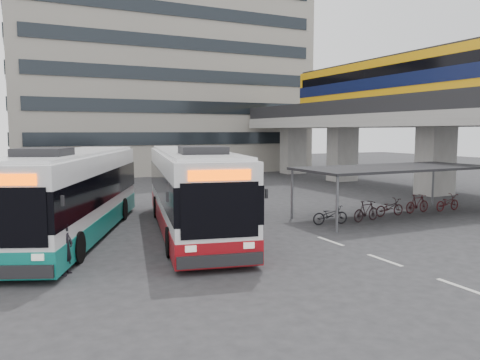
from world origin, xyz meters
name	(u,v)px	position (x,y,z in m)	size (l,w,h in m)	color
ground	(275,248)	(0.00, 0.00, 0.00)	(120.00, 120.00, 0.00)	#28282B
viaduct	(391,105)	(17.00, 12.34, 6.23)	(8.00, 32.00, 9.68)	gray
bike_shelter	(393,187)	(8.50, 3.00, 1.52)	(10.00, 4.00, 2.54)	#595B60
office_block	(159,55)	(6.00, 36.00, 12.50)	(30.00, 15.00, 25.00)	gray
road_markings	(385,260)	(2.50, -3.00, 0.01)	(0.15, 7.60, 0.01)	beige
bus_main	(192,191)	(-1.76, 4.16, 1.75)	(5.34, 13.02, 3.76)	white
bus_teal	(73,194)	(-6.46, 5.27, 1.74)	(7.39, 12.74, 3.75)	white
pedestrian	(66,249)	(-7.27, -0.03, 0.80)	(0.58, 0.38, 1.59)	black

